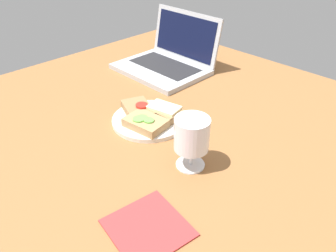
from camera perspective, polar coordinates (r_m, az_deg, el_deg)
wooden_table at (r=93.93cm, az=-1.93°, el=-1.71°), size 140.00×140.00×3.00cm
plate at (r=97.16cm, az=-3.25°, el=1.08°), size 22.05×22.05×1.28cm
sandwich_with_cucumber at (r=92.33cm, az=-3.95°, el=0.58°), size 12.30×9.42×2.92cm
sandwich_with_cheese at (r=97.26cm, az=-0.68°, el=2.62°), size 10.97×7.74×3.07cm
sandwich_with_tomato at (r=98.98cm, az=-5.22°, el=2.92°), size 13.52×11.27×3.03cm
wine_glass at (r=76.20cm, az=4.14°, el=-1.87°), size 8.36×8.36×13.35cm
laptop at (r=130.51cm, az=-0.16°, el=11.37°), size 33.42×28.52×20.31cm
napkin at (r=67.65cm, az=-3.51°, el=-17.26°), size 16.77×16.46×0.40cm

